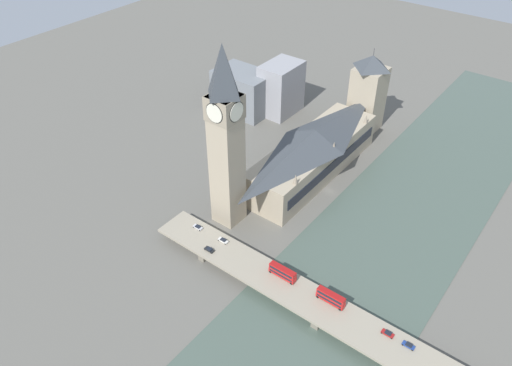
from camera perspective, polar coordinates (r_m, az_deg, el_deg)
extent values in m
plane|color=#605E56|center=(250.20, 8.31, -0.89)|extent=(600.00, 600.00, 0.00)
cube|color=#47564C|center=(239.17, 16.13, -4.27)|extent=(63.88, 360.00, 0.30)
cube|color=tan|center=(256.37, 6.50, 2.86)|extent=(24.36, 87.75, 18.13)
cube|color=black|center=(251.07, 8.89, 2.04)|extent=(0.40, 80.73, 5.44)
pyramid|color=#3D4247|center=(249.32, 6.71, 5.31)|extent=(23.88, 86.00, 7.71)
cone|color=gray|center=(271.45, 12.47, 7.18)|extent=(2.20, 2.20, 5.00)
cone|color=gray|center=(245.56, 8.89, 4.17)|extent=(2.20, 2.20, 5.00)
cone|color=gray|center=(221.67, 4.54, 0.45)|extent=(2.20, 2.20, 5.00)
cube|color=tan|center=(212.84, -3.34, 2.40)|extent=(11.46, 11.46, 63.16)
cube|color=gray|center=(198.87, -3.62, 8.64)|extent=(12.15, 12.15, 10.31)
cylinder|color=black|center=(195.49, -2.29, 8.14)|extent=(0.50, 8.54, 8.54)
cylinder|color=silver|center=(195.42, -2.26, 8.13)|extent=(0.62, 7.91, 7.91)
cylinder|color=black|center=(202.36, -4.91, 9.12)|extent=(0.50, 8.54, 8.54)
cylinder|color=silver|center=(202.43, -4.93, 9.13)|extent=(0.62, 7.91, 7.91)
cylinder|color=black|center=(202.79, -2.52, 9.29)|extent=(8.54, 0.50, 8.54)
cylinder|color=silver|center=(202.87, -2.50, 9.30)|extent=(7.91, 0.62, 7.91)
cylinder|color=black|center=(195.05, -4.75, 7.96)|extent=(8.54, 0.50, 8.54)
cylinder|color=silver|center=(194.97, -4.77, 7.95)|extent=(7.91, 0.62, 7.91)
pyramid|color=#383D42|center=(191.78, -3.80, 12.77)|extent=(11.69, 11.69, 21.23)
cube|color=tan|center=(294.62, 12.55, 9.32)|extent=(16.57, 16.57, 37.80)
pyramid|color=#3D4247|center=(284.98, 13.17, 13.32)|extent=(16.57, 16.57, 7.45)
cylinder|color=#333338|center=(282.78, 13.34, 14.38)|extent=(0.30, 0.30, 4.00)
cube|color=gray|center=(193.50, 7.76, -14.58)|extent=(3.00, 13.50, 4.25)
cube|color=gray|center=(215.26, -5.12, -7.47)|extent=(3.00, 13.50, 4.25)
cube|color=gray|center=(191.38, 7.83, -14.07)|extent=(159.76, 15.88, 1.20)
cube|color=red|center=(198.27, 3.04, -10.37)|extent=(11.64, 2.60, 1.99)
cube|color=black|center=(197.97, 3.05, -10.30)|extent=(10.48, 2.66, 0.88)
cube|color=red|center=(196.67, 3.06, -9.95)|extent=(11.41, 2.60, 2.34)
cube|color=black|center=(196.58, 3.06, -9.93)|extent=(10.48, 2.66, 1.12)
cube|color=#A01515|center=(195.75, 3.07, -9.70)|extent=(11.29, 2.47, 0.16)
cylinder|color=black|center=(201.48, 2.05, -9.71)|extent=(1.01, 0.28, 1.01)
cylinder|color=black|center=(200.16, 1.64, -10.11)|extent=(1.01, 0.28, 1.01)
cylinder|color=black|center=(197.87, 4.42, -10.97)|extent=(1.01, 0.28, 1.01)
cylinder|color=black|center=(196.52, 4.02, -11.39)|extent=(1.01, 0.28, 1.01)
cube|color=red|center=(191.80, 8.51, -13.04)|extent=(11.38, 2.48, 2.02)
cube|color=black|center=(191.49, 8.52, -12.97)|extent=(10.25, 2.54, 0.89)
cube|color=red|center=(190.13, 8.57, -12.62)|extent=(11.16, 2.48, 2.37)
cube|color=black|center=(190.04, 8.57, -12.60)|extent=(10.25, 2.54, 1.14)
cube|color=#A01515|center=(189.17, 8.60, -12.38)|extent=(11.04, 2.36, 0.16)
cylinder|color=black|center=(194.50, 7.41, -12.37)|extent=(1.06, 0.28, 1.06)
cylinder|color=black|center=(193.19, 7.05, -12.79)|extent=(1.06, 0.28, 1.06)
cylinder|color=black|center=(191.95, 9.91, -13.62)|extent=(1.06, 0.28, 1.06)
cylinder|color=black|center=(190.62, 9.56, -14.06)|extent=(1.06, 0.28, 1.06)
cube|color=silver|center=(212.75, -3.78, -6.58)|extent=(4.66, 1.79, 0.66)
cube|color=black|center=(212.30, -3.76, -6.49)|extent=(2.42, 1.61, 0.43)
cylinder|color=black|center=(214.26, -4.02, -6.30)|extent=(0.65, 0.22, 0.65)
cylinder|color=black|center=(213.41, -4.30, -6.53)|extent=(0.65, 0.22, 0.65)
cylinder|color=black|center=(212.44, -3.25, -6.73)|extent=(0.65, 0.22, 0.65)
cylinder|color=black|center=(211.58, -3.53, -6.97)|extent=(0.65, 0.22, 0.65)
cube|color=maroon|center=(187.59, 14.81, -16.30)|extent=(4.49, 1.84, 0.61)
cube|color=black|center=(187.17, 14.87, -16.22)|extent=(2.34, 1.65, 0.43)
cylinder|color=black|center=(188.54, 14.40, -15.93)|extent=(0.61, 0.22, 0.61)
cylinder|color=black|center=(187.55, 14.17, -16.27)|extent=(0.61, 0.22, 0.61)
cylinder|color=black|center=(188.00, 15.43, -16.41)|extent=(0.61, 0.22, 0.61)
cylinder|color=black|center=(187.01, 15.20, -16.75)|extent=(0.61, 0.22, 0.61)
cube|color=silver|center=(219.92, -6.67, -5.04)|extent=(4.51, 1.87, 0.57)
cube|color=black|center=(219.51, -6.65, -4.96)|extent=(2.34, 1.68, 0.44)
cylinder|color=black|center=(221.47, -6.86, -4.77)|extent=(0.62, 0.22, 0.62)
cylinder|color=black|center=(220.61, -7.16, -5.00)|extent=(0.62, 0.22, 0.62)
cylinder|color=black|center=(219.52, -6.16, -5.16)|extent=(0.62, 0.22, 0.62)
cylinder|color=black|center=(218.65, -6.46, -5.40)|extent=(0.62, 0.22, 0.62)
cube|color=navy|center=(186.53, 17.03, -17.33)|extent=(4.40, 1.75, 0.59)
cube|color=black|center=(186.12, 17.10, -17.26)|extent=(2.29, 1.58, 0.43)
cylinder|color=black|center=(187.36, 16.62, -16.98)|extent=(0.67, 0.22, 0.67)
cylinder|color=black|center=(186.42, 16.41, -17.31)|extent=(0.67, 0.22, 0.67)
cylinder|color=black|center=(186.98, 17.62, -17.42)|extent=(0.67, 0.22, 0.67)
cylinder|color=black|center=(186.04, 17.42, -17.76)|extent=(0.67, 0.22, 0.67)
cube|color=black|center=(209.39, -5.36, -7.60)|extent=(4.31, 1.86, 0.61)
cube|color=black|center=(208.94, -5.34, -7.51)|extent=(2.24, 1.68, 0.47)
cylinder|color=black|center=(210.82, -5.55, -7.31)|extent=(0.64, 0.22, 0.64)
cylinder|color=black|center=(209.98, -5.86, -7.56)|extent=(0.64, 0.22, 0.64)
cylinder|color=black|center=(209.11, -4.85, -7.72)|extent=(0.64, 0.22, 0.64)
cylinder|color=black|center=(208.27, -5.16, -7.97)|extent=(0.64, 0.22, 0.64)
cube|color=#939399|center=(307.13, 2.87, 10.74)|extent=(18.24, 25.57, 31.55)
cube|color=slate|center=(309.51, -1.45, 10.41)|extent=(34.00, 22.83, 25.90)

